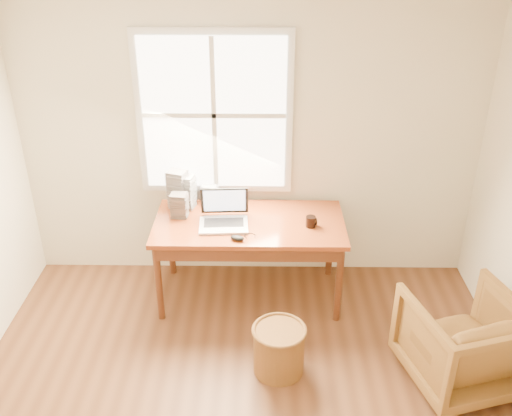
{
  "coord_description": "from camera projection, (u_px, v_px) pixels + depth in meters",
  "views": [
    {
      "loc": [
        0.11,
        -2.38,
        3.1
      ],
      "look_at": [
        0.06,
        1.65,
        0.96
      ],
      "focal_mm": 40.0,
      "sensor_mm": 36.0,
      "label": 1
    }
  ],
  "objects": [
    {
      "name": "wicker_stool",
      "position": [
        279.0,
        350.0,
        4.22
      ],
      "size": [
        0.48,
        0.48,
        0.38
      ],
      "primitive_type": "cylinder",
      "rotation": [
        0.0,
        0.0,
        -0.32
      ],
      "color": "brown",
      "rests_on": "room_shell"
    },
    {
      "name": "cd_stack_b",
      "position": [
        180.0,
        205.0,
        4.83
      ],
      "size": [
        0.15,
        0.13,
        0.21
      ],
      "primitive_type": "cube",
      "rotation": [
        0.0,
        0.0,
        -0.11
      ],
      "color": "#26262B",
      "rests_on": "desk"
    },
    {
      "name": "mouse",
      "position": [
        237.0,
        238.0,
        4.52
      ],
      "size": [
        0.13,
        0.1,
        0.04
      ],
      "primitive_type": "ellipsoid",
      "rotation": [
        0.0,
        0.0,
        -0.34
      ],
      "color": "black",
      "rests_on": "desk"
    },
    {
      "name": "room_shell",
      "position": [
        237.0,
        278.0,
        3.08
      ],
      "size": [
        4.04,
        4.54,
        2.64
      ],
      "color": "brown",
      "rests_on": "ground"
    },
    {
      "name": "desk",
      "position": [
        249.0,
        224.0,
        4.8
      ],
      "size": [
        1.6,
        0.8,
        0.04
      ],
      "primitive_type": "cube",
      "color": "brown",
      "rests_on": "room_shell"
    },
    {
      "name": "coffee_mug",
      "position": [
        311.0,
        222.0,
        4.7
      ],
      "size": [
        0.1,
        0.1,
        0.09
      ],
      "primitive_type": "cylinder",
      "rotation": [
        0.0,
        0.0,
        -0.22
      ],
      "color": "black",
      "rests_on": "desk"
    },
    {
      "name": "laptop",
      "position": [
        223.0,
        212.0,
        4.65
      ],
      "size": [
        0.38,
        0.4,
        0.27
      ],
      "primitive_type": null,
      "rotation": [
        0.0,
        0.0,
        0.06
      ],
      "color": "silver",
      "rests_on": "desk"
    },
    {
      "name": "cd_stack_a",
      "position": [
        186.0,
        192.0,
        4.95
      ],
      "size": [
        0.18,
        0.17,
        0.3
      ],
      "primitive_type": "cube",
      "rotation": [
        0.0,
        0.0,
        -0.3
      ],
      "color": "#AFB4BA",
      "rests_on": "desk"
    },
    {
      "name": "cd_stack_c",
      "position": [
        178.0,
        189.0,
        4.94
      ],
      "size": [
        0.19,
        0.18,
        0.35
      ],
      "primitive_type": "cube",
      "rotation": [
        0.0,
        0.0,
        -0.34
      ],
      "color": "#9FA1AC",
      "rests_on": "desk"
    },
    {
      "name": "armchair",
      "position": [
        463.0,
        341.0,
        4.06
      ],
      "size": [
        0.94,
        0.95,
        0.7
      ],
      "primitive_type": "imported",
      "rotation": [
        0.0,
        0.0,
        3.42
      ],
      "color": "brown",
      "rests_on": "room_shell"
    },
    {
      "name": "cd_stack_d",
      "position": [
        211.0,
        194.0,
        5.06
      ],
      "size": [
        0.16,
        0.14,
        0.17
      ],
      "primitive_type": "cube",
      "rotation": [
        0.0,
        0.0,
        -0.2
      ],
      "color": "silver",
      "rests_on": "desk"
    }
  ]
}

